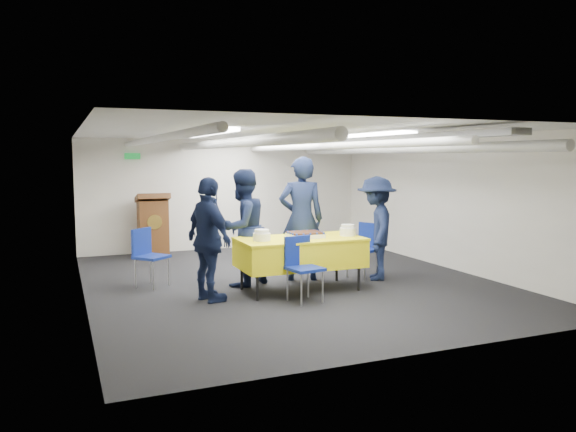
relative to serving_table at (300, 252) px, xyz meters
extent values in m
plane|color=black|center=(0.06, 0.60, -0.56)|extent=(7.00, 7.00, 0.00)
cube|color=silver|center=(0.06, 4.09, 0.59)|extent=(6.00, 0.02, 2.30)
cube|color=silver|center=(-2.93, 0.60, 0.59)|extent=(0.02, 7.00, 2.30)
cube|color=silver|center=(3.05, 0.60, 0.59)|extent=(0.02, 7.00, 2.30)
cube|color=silver|center=(0.06, 0.60, 1.73)|extent=(6.00, 7.00, 0.02)
cylinder|color=silver|center=(-1.94, 0.60, 1.62)|extent=(0.10, 6.90, 0.10)
cylinder|color=silver|center=(-0.84, 0.60, 1.58)|extent=(0.14, 6.90, 0.14)
cylinder|color=silver|center=(0.66, 0.60, 1.54)|extent=(0.10, 6.90, 0.10)
cylinder|color=silver|center=(1.96, 0.60, 1.50)|extent=(0.14, 6.90, 0.14)
cube|color=gray|center=(1.26, 0.60, 1.64)|extent=(0.28, 6.90, 0.08)
cube|color=white|center=(-1.24, 0.60, 1.71)|extent=(0.25, 2.60, 0.04)
cube|color=white|center=(1.36, 0.60, 1.71)|extent=(0.25, 2.60, 0.04)
cube|color=#0C591E|center=(-1.84, 4.07, 1.39)|extent=(0.30, 0.04, 0.12)
cylinder|color=black|center=(-0.78, -0.35, -0.38)|extent=(0.04, 0.04, 0.36)
cylinder|color=black|center=(0.78, -0.35, -0.38)|extent=(0.04, 0.04, 0.36)
cylinder|color=black|center=(-0.78, 0.35, -0.38)|extent=(0.04, 0.04, 0.36)
cylinder|color=black|center=(0.78, 0.35, -0.38)|extent=(0.04, 0.04, 0.36)
cube|color=#FFF21A|center=(0.00, 0.00, -0.01)|extent=(1.78, 0.92, 0.39)
cube|color=#FFF21A|center=(0.00, 0.00, 0.20)|extent=(1.80, 0.94, 0.03)
cube|color=white|center=(0.08, 0.01, 0.24)|extent=(0.48, 0.38, 0.06)
cube|color=black|center=(0.08, 0.01, 0.28)|extent=(0.46, 0.37, 0.02)
sphere|color=navy|center=(-0.13, -0.16, 0.28)|extent=(0.04, 0.04, 0.04)
sphere|color=navy|center=(-0.13, 0.18, 0.28)|extent=(0.04, 0.04, 0.04)
sphere|color=navy|center=(-0.02, -0.16, 0.28)|extent=(0.04, 0.04, 0.04)
sphere|color=navy|center=(-0.02, 0.18, 0.28)|extent=(0.04, 0.04, 0.04)
sphere|color=navy|center=(0.08, -0.16, 0.28)|extent=(0.04, 0.04, 0.04)
sphere|color=navy|center=(0.08, 0.18, 0.28)|extent=(0.04, 0.04, 0.04)
sphere|color=navy|center=(0.19, -0.16, 0.28)|extent=(0.04, 0.04, 0.04)
sphere|color=navy|center=(0.19, 0.18, 0.28)|extent=(0.04, 0.04, 0.04)
sphere|color=navy|center=(0.30, -0.16, 0.28)|extent=(0.04, 0.04, 0.04)
sphere|color=navy|center=(0.30, 0.18, 0.28)|extent=(0.04, 0.04, 0.04)
sphere|color=navy|center=(-0.15, -0.08, 0.28)|extent=(0.04, 0.04, 0.04)
sphere|color=navy|center=(0.32, -0.08, 0.28)|extent=(0.04, 0.04, 0.04)
sphere|color=navy|center=(-0.15, 0.01, 0.28)|extent=(0.04, 0.04, 0.04)
sphere|color=navy|center=(0.32, 0.01, 0.28)|extent=(0.04, 0.04, 0.04)
sphere|color=navy|center=(-0.15, 0.10, 0.28)|extent=(0.04, 0.04, 0.04)
sphere|color=navy|center=(0.32, 0.10, 0.28)|extent=(0.04, 0.04, 0.04)
cylinder|color=white|center=(-0.60, -0.05, 0.26)|extent=(0.24, 0.24, 0.11)
cylinder|color=white|center=(-0.60, -0.05, 0.34)|extent=(0.20, 0.20, 0.05)
cylinder|color=white|center=(0.75, -0.05, 0.27)|extent=(0.24, 0.24, 0.12)
cylinder|color=white|center=(0.75, -0.05, 0.35)|extent=(0.19, 0.19, 0.05)
cube|color=brown|center=(-1.54, 3.65, -0.01)|extent=(0.55, 0.45, 1.10)
cube|color=brown|center=(-1.54, 3.62, 0.59)|extent=(0.62, 0.53, 0.21)
cylinder|color=gold|center=(-1.54, 3.41, 0.14)|extent=(0.28, 0.02, 0.28)
cylinder|color=gray|center=(-0.34, -0.83, -0.34)|extent=(0.02, 0.02, 0.43)
cylinder|color=gray|center=(-0.01, -0.77, -0.34)|extent=(0.02, 0.02, 0.43)
cylinder|color=gray|center=(-0.40, -0.49, -0.34)|extent=(0.02, 0.02, 0.43)
cylinder|color=gray|center=(-0.06, -0.44, -0.34)|extent=(0.02, 0.02, 0.43)
cube|color=navy|center=(-0.20, -0.63, -0.11)|extent=(0.49, 0.49, 0.04)
cube|color=navy|center=(-0.24, -0.45, 0.11)|extent=(0.40, 0.11, 0.40)
cylinder|color=gray|center=(1.05, 0.50, -0.34)|extent=(0.02, 0.02, 0.43)
cylinder|color=gray|center=(1.19, 0.19, -0.34)|extent=(0.02, 0.02, 0.43)
cylinder|color=gray|center=(1.36, 0.65, -0.34)|extent=(0.02, 0.02, 0.43)
cylinder|color=gray|center=(1.50, 0.34, -0.34)|extent=(0.02, 0.02, 0.43)
cube|color=navy|center=(1.27, 0.42, -0.11)|extent=(0.56, 0.56, 0.04)
cube|color=navy|center=(1.45, 0.50, 0.11)|extent=(0.21, 0.38, 0.40)
cylinder|color=gray|center=(-1.98, 0.81, -0.34)|extent=(0.02, 0.02, 0.43)
cylinder|color=gray|center=(-1.72, 1.03, -0.34)|extent=(0.02, 0.02, 0.43)
cylinder|color=gray|center=(-2.20, 1.06, -0.34)|extent=(0.02, 0.02, 0.43)
cylinder|color=gray|center=(-1.94, 1.28, -0.34)|extent=(0.02, 0.02, 0.43)
cube|color=navy|center=(-1.96, 1.04, -0.11)|extent=(0.59, 0.59, 0.04)
cube|color=navy|center=(-2.08, 1.19, 0.11)|extent=(0.33, 0.29, 0.40)
imported|color=black|center=(0.30, 0.65, 0.41)|extent=(0.81, 0.65, 1.94)
imported|color=black|center=(-0.67, 0.62, 0.32)|extent=(1.07, 0.99, 1.76)
imported|color=black|center=(-1.37, -0.12, 0.28)|extent=(0.67, 1.05, 1.67)
imported|color=black|center=(1.41, 0.22, 0.26)|extent=(1.02, 1.22, 1.63)
camera|label=1|loc=(-3.20, -7.36, 1.37)|focal=35.00mm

